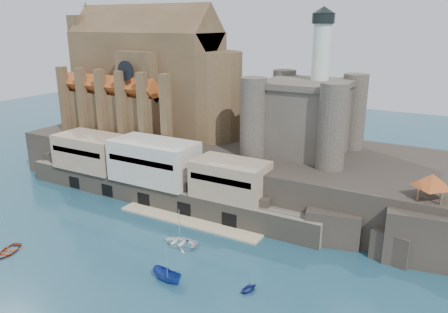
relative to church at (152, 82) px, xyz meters
name	(u,v)px	position (x,y,z in m)	size (l,w,h in m)	color
ground	(114,263)	(24.13, -41.85, -22.13)	(300.00, 300.00, 0.00)	#183F52
promontory	(232,165)	(23.94, -2.48, -17.20)	(100.00, 36.00, 10.00)	black
quay	(153,173)	(13.94, -18.78, -16.06)	(70.00, 12.00, 13.05)	#6E6758
church	(152,82)	(0.00, 0.00, 0.00)	(47.00, 25.93, 30.51)	#503C25
castle_keep	(305,113)	(40.21, -0.78, -3.81)	(21.20, 21.20, 29.30)	#453F36
rock_outcrop	(424,234)	(66.13, -16.01, -18.11)	(14.50, 10.50, 8.70)	black
pavilion	(432,183)	(66.13, -15.85, -9.40)	(6.40, 6.40, 5.40)	#503C25
boat_0	(9,252)	(6.69, -47.99, -22.13)	(3.75, 1.09, 5.26)	#993615
boat_2	(168,281)	(34.46, -41.79, -22.13)	(2.06, 2.11, 5.47)	#1C3A97
boat_6	(180,244)	(29.73, -31.84, -22.13)	(4.69, 1.36, 6.57)	silver
boat_7	(249,291)	(45.99, -38.29, -22.13)	(2.60, 1.59, 3.01)	navy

